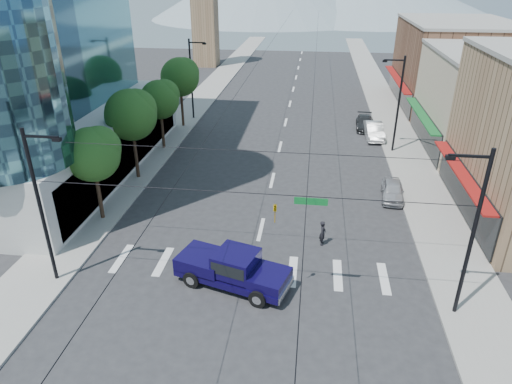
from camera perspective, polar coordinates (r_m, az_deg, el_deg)
ground at (r=26.02m, az=-0.98°, el=-11.44°), size 160.00×160.00×0.00m
sidewalk_left at (r=64.20m, az=-6.59°, el=11.79°), size 4.00×120.00×0.15m
sidewalk_right at (r=63.04m, az=15.53°, el=10.75°), size 4.00×120.00×0.15m
shop_mid at (r=48.84m, az=27.83°, el=9.74°), size 12.00×14.00×9.00m
shop_far at (r=63.64m, az=23.43°, el=14.31°), size 12.00×18.00×10.00m
clock_tower at (r=84.82m, az=-6.50°, el=22.53°), size 4.80×4.80×20.40m
tree_near at (r=31.93m, az=-19.53°, el=4.70°), size 3.65×3.64×6.71m
tree_midnear at (r=37.76m, az=-15.16°, el=9.48°), size 4.09×4.09×7.52m
tree_midfar at (r=44.23m, az=-11.77°, el=11.41°), size 3.65×3.64×6.71m
tree_far at (r=50.59m, az=-9.32°, el=14.14°), size 4.09×4.09×7.52m
signal_rig at (r=22.59m, az=-0.95°, el=-3.67°), size 21.80×0.20×9.00m
lamp_pole_nw at (r=53.34m, az=-7.97°, el=14.13°), size 2.00×0.25×9.00m
lamp_pole_ne at (r=44.42m, az=17.28°, el=10.78°), size 2.00×0.25×9.00m
pickup_truck at (r=25.37m, az=-2.99°, el=-9.44°), size 6.75×3.99×2.16m
pedestrian at (r=29.26m, az=8.34°, el=-5.08°), size 0.45×0.64×1.66m
parked_car_near at (r=36.23m, az=16.70°, el=0.20°), size 1.95×4.10×1.35m
parked_car_mid at (r=49.00m, az=14.53°, el=7.43°), size 1.88×4.88×1.59m
parked_car_far at (r=51.80m, az=13.46°, el=8.40°), size 2.07×4.67×1.33m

